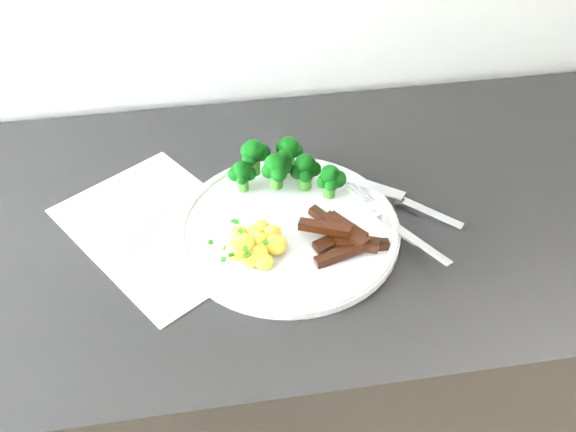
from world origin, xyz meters
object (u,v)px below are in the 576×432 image
object	(u,v)px
recipe_paper	(162,229)
broccoli	(283,165)
plate	(288,228)
counter	(268,394)
beef_strips	(343,236)
fork	(399,227)
knife	(411,206)
potatoes	(255,246)

from	to	relation	value
recipe_paper	broccoli	size ratio (longest dim) A/B	2.14
plate	counter	bearing A→B (deg)	137.77
plate	beef_strips	size ratio (longest dim) A/B	2.63
recipe_paper	fork	bearing A→B (deg)	-11.94
beef_strips	knife	world-z (taller)	beef_strips
plate	potatoes	distance (m)	0.07
counter	fork	bearing A→B (deg)	-19.73
broccoli	knife	distance (m)	0.19
counter	recipe_paper	bearing A→B (deg)	178.83
recipe_paper	beef_strips	xyz separation A→B (m)	(0.24, -0.07, 0.02)
recipe_paper	plate	world-z (taller)	plate
knife	broccoli	bearing A→B (deg)	158.23
plate	potatoes	xyz separation A→B (m)	(-0.05, -0.04, 0.02)
recipe_paper	knife	distance (m)	0.35
plate	fork	bearing A→B (deg)	-13.09
plate	knife	size ratio (longest dim) A/B	1.82
knife	recipe_paper	bearing A→B (deg)	177.31
broccoli	beef_strips	size ratio (longest dim) A/B	1.41
counter	fork	size ratio (longest dim) A/B	12.92
potatoes	fork	distance (m)	0.19
broccoli	counter	bearing A→B (deg)	-126.05
plate	fork	xyz separation A→B (m)	(0.14, -0.03, 0.01)
recipe_paper	beef_strips	world-z (taller)	beef_strips
fork	knife	world-z (taller)	fork
plate	beef_strips	xyz separation A→B (m)	(0.07, -0.04, 0.01)
counter	recipe_paper	xyz separation A→B (m)	(-0.14, 0.00, 0.44)
plate	beef_strips	world-z (taller)	beef_strips
potatoes	broccoli	bearing A→B (deg)	66.27
counter	knife	xyz separation A→B (m)	(0.21, -0.01, 0.45)
fork	knife	distance (m)	0.06
recipe_paper	plate	bearing A→B (deg)	-10.94
recipe_paper	counter	bearing A→B (deg)	-1.17
counter	knife	bearing A→B (deg)	-3.68
counter	knife	world-z (taller)	knife
plate	potatoes	world-z (taller)	potatoes
broccoli	knife	xyz separation A→B (m)	(0.17, -0.07, -0.04)
recipe_paper	knife	size ratio (longest dim) A/B	2.08
recipe_paper	plate	size ratio (longest dim) A/B	1.14
broccoli	fork	bearing A→B (deg)	-40.67
counter	fork	distance (m)	0.49
counter	broccoli	world-z (taller)	broccoli
recipe_paper	plate	distance (m)	0.17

